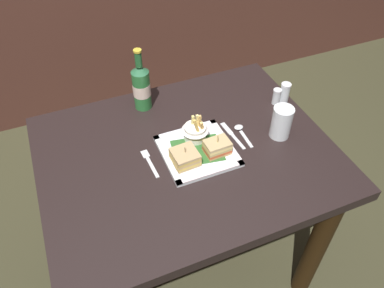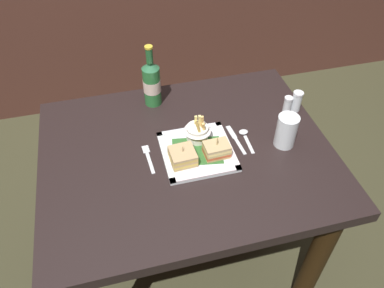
% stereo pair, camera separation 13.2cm
% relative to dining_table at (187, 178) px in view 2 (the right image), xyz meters
% --- Properties ---
extents(ground_plane, '(6.00, 6.00, 0.00)m').
position_rel_dining_table_xyz_m(ground_plane, '(0.00, 0.00, -0.63)').
color(ground_plane, '#383622').
extents(dining_table, '(1.03, 0.82, 0.78)m').
position_rel_dining_table_xyz_m(dining_table, '(0.00, 0.00, 0.00)').
color(dining_table, black).
rests_on(dining_table, ground_plane).
extents(square_plate, '(0.25, 0.25, 0.02)m').
position_rel_dining_table_xyz_m(square_plate, '(0.03, -0.02, 0.16)').
color(square_plate, white).
rests_on(square_plate, dining_table).
extents(sandwich_half_left, '(0.09, 0.09, 0.07)m').
position_rel_dining_table_xyz_m(sandwich_half_left, '(-0.03, -0.05, 0.18)').
color(sandwich_half_left, tan).
rests_on(sandwich_half_left, square_plate).
extents(sandwich_half_right, '(0.09, 0.07, 0.08)m').
position_rel_dining_table_xyz_m(sandwich_half_right, '(0.09, -0.05, 0.19)').
color(sandwich_half_right, tan).
rests_on(sandwich_half_right, square_plate).
extents(fries_cup, '(0.10, 0.10, 0.11)m').
position_rel_dining_table_xyz_m(fries_cup, '(0.05, 0.04, 0.20)').
color(fries_cup, white).
rests_on(fries_cup, square_plate).
extents(beer_bottle, '(0.07, 0.07, 0.26)m').
position_rel_dining_table_xyz_m(beer_bottle, '(-0.07, 0.31, 0.25)').
color(beer_bottle, '#2A6F34').
rests_on(beer_bottle, dining_table).
extents(water_glass, '(0.07, 0.07, 0.13)m').
position_rel_dining_table_xyz_m(water_glass, '(0.35, -0.05, 0.20)').
color(water_glass, silver).
rests_on(water_glass, dining_table).
extents(fork, '(0.03, 0.14, 0.00)m').
position_rel_dining_table_xyz_m(fork, '(-0.14, 0.00, 0.15)').
color(fork, silver).
rests_on(fork, dining_table).
extents(knife, '(0.03, 0.16, 0.00)m').
position_rel_dining_table_xyz_m(knife, '(0.19, 0.02, 0.15)').
color(knife, silver).
rests_on(knife, dining_table).
extents(spoon, '(0.03, 0.13, 0.01)m').
position_rel_dining_table_xyz_m(spoon, '(0.23, 0.02, 0.15)').
color(spoon, silver).
rests_on(spoon, dining_table).
extents(salt_shaker, '(0.03, 0.03, 0.07)m').
position_rel_dining_table_xyz_m(salt_shaker, '(0.44, 0.12, 0.18)').
color(salt_shaker, silver).
rests_on(salt_shaker, dining_table).
extents(pepper_shaker, '(0.04, 0.04, 0.08)m').
position_rel_dining_table_xyz_m(pepper_shaker, '(0.48, 0.12, 0.19)').
color(pepper_shaker, silver).
rests_on(pepper_shaker, dining_table).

